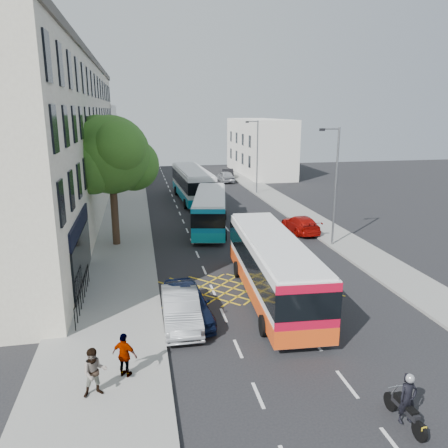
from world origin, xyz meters
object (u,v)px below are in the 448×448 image
distant_car_dark (228,173)px  pedestrian_far (125,355)px  bus_far (192,184)px  motorbike (407,401)px  bus_near (273,267)px  red_hatchback (301,224)px  parked_car_blue (187,303)px  distant_car_silver (225,176)px  street_tree (111,156)px  lamp_near (335,181)px  lamp_far (256,153)px  parked_car_silver (181,309)px  pedestrian_near (95,372)px  bus_mid (210,210)px  distant_car_grey (187,182)px

distant_car_dark → pedestrian_far: size_ratio=2.52×
bus_far → motorbike: (2.02, -35.15, -0.95)m
bus_near → red_hatchback: bearing=66.2°
parked_car_blue → red_hatchback: size_ratio=1.03×
distant_car_silver → distant_car_dark: bearing=-108.7°
street_tree → distant_car_dark: street_tree is taller
street_tree → lamp_near: size_ratio=1.10×
lamp_near → lamp_far: bearing=90.0°
street_tree → parked_car_silver: (3.30, -12.45, -5.56)m
red_hatchback → distant_car_dark: (0.06, 28.65, 0.02)m
bus_far → motorbike: bearing=-88.9°
lamp_far → pedestrian_near: 37.33m
lamp_near → bus_near: 10.45m
bus_mid → parked_car_silver: (-3.92, -15.76, -0.78)m
lamp_near → motorbike: (-5.44, -17.20, -3.80)m
lamp_near → parked_car_blue: (-11.10, -9.05, -3.83)m
lamp_far → distant_car_grey: lamp_far is taller
lamp_near → bus_near: (-6.62, -7.53, -2.96)m
distant_car_dark → motorbike: bearing=92.1°
lamp_near → bus_mid: (-7.48, 6.27, -3.10)m
lamp_near → pedestrian_far: size_ratio=4.91×
parked_car_silver → pedestrian_far: (-2.33, -3.75, 0.23)m
lamp_far → parked_car_blue: 31.33m
red_hatchback → lamp_far: bearing=-94.9°
lamp_far → pedestrian_near: bearing=-113.3°
parked_car_silver → distant_car_grey: parked_car_silver is taller
pedestrian_far → parked_car_silver: bearing=-92.1°
lamp_far → distant_car_silver: (-1.67, 9.18, -3.87)m
bus_far → parked_car_blue: bearing=-99.9°
bus_near → lamp_far: bearing=79.8°
motorbike → red_hatchback: motorbike is taller
lamp_near → red_hatchback: lamp_near is taller
red_hatchback → parked_car_blue: bearing=49.1°
street_tree → distant_car_dark: size_ratio=2.14×
parked_car_blue → pedestrian_far: bearing=-127.5°
motorbike → distant_car_grey: 43.25m
street_tree → lamp_far: 22.57m
bus_near → distant_car_silver: bus_near is taller
street_tree → bus_far: 17.25m
motorbike → bus_mid: bearing=91.5°
motorbike → pedestrian_near: size_ratio=1.17×
lamp_far → pedestrian_far: 36.15m
pedestrian_near → bus_mid: bearing=59.6°
distant_car_dark → distant_car_silver: bearing=81.3°
bus_near → motorbike: 9.78m
motorbike → parked_car_blue: size_ratio=0.42×
motorbike → distant_car_silver: motorbike is taller
motorbike → distant_car_grey: motorbike is taller
motorbike → distant_car_dark: 49.95m
bus_far → parked_car_silver: bus_far is taller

